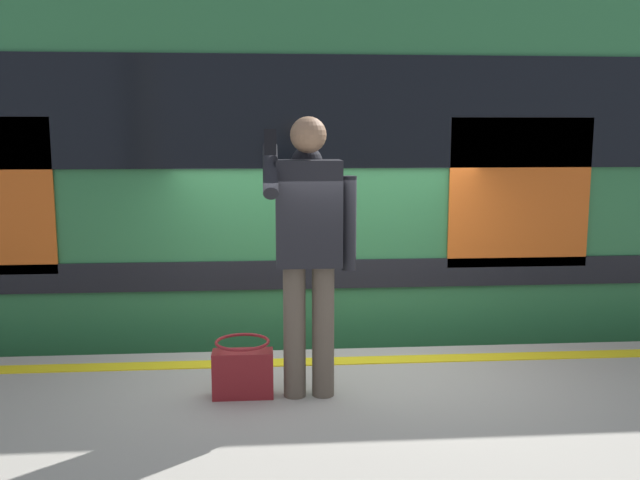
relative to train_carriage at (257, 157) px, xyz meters
The scene contains 6 objects.
safety_line 2.73m from the train_carriage, 104.29° to the left, with size 16.50×0.16×0.01m, color yellow.
track_rail_near 2.62m from the train_carriage, 129.11° to the left, with size 21.89×0.08×0.16m, color slate.
track_rail_far 2.62m from the train_carriage, 128.65° to the right, with size 21.89×0.08×0.16m, color slate.
train_carriage is the anchor object (origin of this frame).
passenger 2.94m from the train_carriage, 96.70° to the left, with size 0.57×0.55×1.75m.
handbag 3.14m from the train_carriage, 88.44° to the left, with size 0.38×0.34×0.37m.
Camera 1 is at (0.50, 5.12, 2.79)m, focal length 38.89 mm.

